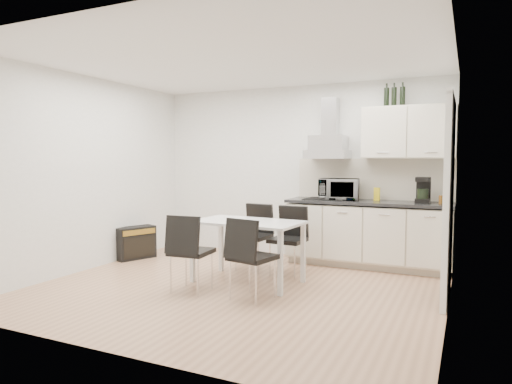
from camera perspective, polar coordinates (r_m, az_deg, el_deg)
ground at (r=5.41m, az=-2.36°, el=-11.89°), size 4.50×4.50×0.00m
wall_back at (r=7.04m, az=5.13°, el=2.54°), size 4.50×0.10×2.60m
wall_front at (r=3.55m, az=-17.45°, el=0.85°), size 4.50×0.10×2.60m
wall_left at (r=6.55m, az=-20.16°, el=2.19°), size 0.10×4.00×2.60m
wall_right at (r=4.62m, az=23.21°, el=1.42°), size 0.10×4.00×2.60m
ceiling at (r=5.32m, az=-2.45°, el=16.15°), size 4.50×4.50×0.00m
doorway at (r=5.19m, az=22.89°, el=-1.09°), size 0.08×1.04×2.10m
kitchenette at (r=6.50m, az=14.23°, el=-1.85°), size 2.22×0.64×2.52m
dining_table at (r=5.51m, az=-1.05°, el=-4.57°), size 1.33×0.82×0.75m
chair_far_left at (r=6.18m, az=-0.38°, el=-5.67°), size 0.47×0.52×0.88m
chair_far_right at (r=5.92m, az=3.97°, el=-6.12°), size 0.46×0.52×0.88m
chair_near_left at (r=5.23m, az=-8.07°, el=-7.52°), size 0.48×0.53×0.88m
chair_near_right at (r=4.89m, az=-0.43°, el=-8.29°), size 0.53×0.58×0.88m
guitar_amp at (r=7.11m, az=-14.84°, el=-6.13°), size 0.45×0.63×0.48m
floor_speaker at (r=7.42m, az=-1.80°, el=-6.15°), size 0.21×0.19×0.34m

